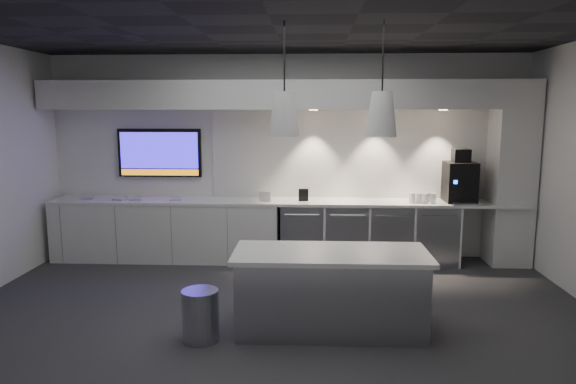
# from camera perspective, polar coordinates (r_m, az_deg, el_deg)

# --- Properties ---
(floor) EXTENTS (7.00, 7.00, 0.00)m
(floor) POSITION_cam_1_polar(r_m,az_deg,el_deg) (5.59, -1.53, -13.95)
(floor) COLOR #323235
(floor) RESTS_ON ground
(ceiling) EXTENTS (7.00, 7.00, 0.00)m
(ceiling) POSITION_cam_1_polar(r_m,az_deg,el_deg) (5.22, -1.67, 18.04)
(ceiling) COLOR black
(ceiling) RESTS_ON wall_back
(wall_back) EXTENTS (7.00, 0.00, 7.00)m
(wall_back) POSITION_cam_1_polar(r_m,az_deg,el_deg) (7.68, -0.19, 3.90)
(wall_back) COLOR white
(wall_back) RESTS_ON floor
(wall_front) EXTENTS (7.00, 0.00, 7.00)m
(wall_front) POSITION_cam_1_polar(r_m,az_deg,el_deg) (2.75, -5.53, -5.30)
(wall_front) COLOR white
(wall_front) RESTS_ON floor
(back_counter) EXTENTS (6.80, 0.65, 0.04)m
(back_counter) POSITION_cam_1_polar(r_m,az_deg,el_deg) (7.44, -0.31, -1.08)
(back_counter) COLOR white
(back_counter) RESTS_ON left_base_cabinets
(left_base_cabinets) EXTENTS (3.30, 0.63, 0.86)m
(left_base_cabinets) POSITION_cam_1_polar(r_m,az_deg,el_deg) (7.82, -13.27, -4.20)
(left_base_cabinets) COLOR silver
(left_base_cabinets) RESTS_ON floor
(fridge_unit_a) EXTENTS (0.60, 0.61, 0.85)m
(fridge_unit_a) POSITION_cam_1_polar(r_m,az_deg,el_deg) (7.52, 1.60, -4.52)
(fridge_unit_a) COLOR #979A9F
(fridge_unit_a) RESTS_ON floor
(fridge_unit_b) EXTENTS (0.60, 0.61, 0.85)m
(fridge_unit_b) POSITION_cam_1_polar(r_m,az_deg,el_deg) (7.53, 6.41, -4.54)
(fridge_unit_b) COLOR #979A9F
(fridge_unit_b) RESTS_ON floor
(fridge_unit_c) EXTENTS (0.60, 0.61, 0.85)m
(fridge_unit_c) POSITION_cam_1_polar(r_m,az_deg,el_deg) (7.60, 11.17, -4.54)
(fridge_unit_c) COLOR #979A9F
(fridge_unit_c) RESTS_ON floor
(fridge_unit_d) EXTENTS (0.60, 0.61, 0.85)m
(fridge_unit_d) POSITION_cam_1_polar(r_m,az_deg,el_deg) (7.72, 15.81, -4.50)
(fridge_unit_d) COLOR #979A9F
(fridge_unit_d) RESTS_ON floor
(backsplash) EXTENTS (4.60, 0.03, 1.30)m
(backsplash) POSITION_cam_1_polar(r_m,az_deg,el_deg) (7.68, 8.80, 4.18)
(backsplash) COLOR silver
(backsplash) RESTS_ON wall_back
(soffit) EXTENTS (6.90, 0.60, 0.40)m
(soffit) POSITION_cam_1_polar(r_m,az_deg,el_deg) (7.35, -0.31, 10.70)
(soffit) COLOR silver
(soffit) RESTS_ON wall_back
(column) EXTENTS (0.55, 0.55, 2.60)m
(column) POSITION_cam_1_polar(r_m,az_deg,el_deg) (7.90, 23.55, 1.84)
(column) COLOR silver
(column) RESTS_ON floor
(wall_tv) EXTENTS (1.25, 0.07, 0.72)m
(wall_tv) POSITION_cam_1_polar(r_m,az_deg,el_deg) (7.95, -14.06, 4.24)
(wall_tv) COLOR black
(wall_tv) RESTS_ON wall_back
(island) EXTENTS (1.92, 0.83, 0.81)m
(island) POSITION_cam_1_polar(r_m,az_deg,el_deg) (5.21, 4.73, -10.88)
(island) COLOR #979A9F
(island) RESTS_ON floor
(bin) EXTENTS (0.35, 0.35, 0.49)m
(bin) POSITION_cam_1_polar(r_m,az_deg,el_deg) (5.11, -9.71, -13.33)
(bin) COLOR #979A9F
(bin) RESTS_ON floor
(coffee_machine) EXTENTS (0.42, 0.59, 0.75)m
(coffee_machine) POSITION_cam_1_polar(r_m,az_deg,el_deg) (7.69, 18.55, 1.26)
(coffee_machine) COLOR black
(coffee_machine) RESTS_ON back_counter
(sign_black) EXTENTS (0.14, 0.04, 0.18)m
(sign_black) POSITION_cam_1_polar(r_m,az_deg,el_deg) (7.35, 1.73, -0.33)
(sign_black) COLOR black
(sign_black) RESTS_ON back_counter
(sign_white) EXTENTS (0.18, 0.08, 0.14)m
(sign_white) POSITION_cam_1_polar(r_m,az_deg,el_deg) (7.35, -2.57, -0.50)
(sign_white) COLOR white
(sign_white) RESTS_ON back_counter
(cup_cluster) EXTENTS (0.36, 0.17, 0.14)m
(cup_cluster) POSITION_cam_1_polar(r_m,az_deg,el_deg) (7.48, 14.69, -0.61)
(cup_cluster) COLOR silver
(cup_cluster) RESTS_ON back_counter
(tray_a) EXTENTS (0.20, 0.20, 0.02)m
(tray_a) POSITION_cam_1_polar(r_m,az_deg,el_deg) (8.08, -21.37, -0.66)
(tray_a) COLOR #A8A8A8
(tray_a) RESTS_ON back_counter
(tray_b) EXTENTS (0.19, 0.19, 0.02)m
(tray_b) POSITION_cam_1_polar(r_m,az_deg,el_deg) (7.85, -18.19, -0.76)
(tray_b) COLOR #A8A8A8
(tray_b) RESTS_ON back_counter
(tray_c) EXTENTS (0.18, 0.18, 0.02)m
(tray_c) POSITION_cam_1_polar(r_m,az_deg,el_deg) (7.78, -16.55, -0.76)
(tray_c) COLOR #A8A8A8
(tray_c) RESTS_ON back_counter
(tray_d) EXTENTS (0.20, 0.20, 0.02)m
(tray_d) POSITION_cam_1_polar(r_m,az_deg,el_deg) (7.63, -12.39, -0.79)
(tray_d) COLOR #A8A8A8
(tray_d) RESTS_ON back_counter
(pendant_left) EXTENTS (0.29, 0.29, 1.12)m
(pendant_left) POSITION_cam_1_polar(r_m,az_deg,el_deg) (4.91, -0.40, 8.69)
(pendant_left) COLOR silver
(pendant_left) RESTS_ON ceiling
(pendant_right) EXTENTS (0.29, 0.29, 1.12)m
(pendant_right) POSITION_cam_1_polar(r_m,az_deg,el_deg) (4.94, 10.35, 8.55)
(pendant_right) COLOR silver
(pendant_right) RESTS_ON ceiling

